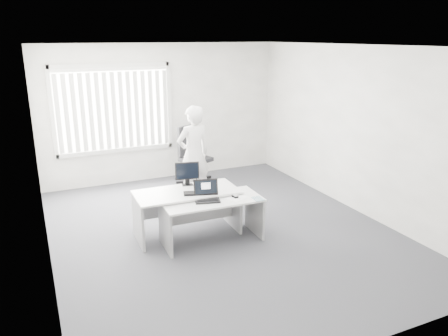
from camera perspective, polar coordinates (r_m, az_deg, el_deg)
name	(u,v)px	position (r m, az deg, el deg)	size (l,w,h in m)	color
ground	(221,231)	(6.92, -0.36, -8.18)	(6.00, 6.00, 0.00)	#4C4D53
wall_back	(162,113)	(9.22, -8.05, 7.17)	(5.00, 0.02, 2.80)	white
wall_front	(360,218)	(4.03, 17.34, -6.28)	(5.00, 0.02, 2.80)	white
wall_left	(39,164)	(5.93, -23.04, 0.52)	(0.02, 6.00, 2.80)	white
wall_right	(355,130)	(7.78, 16.74, 4.82)	(0.02, 6.00, 2.80)	white
ceiling	(221,46)	(6.27, -0.41, 15.68)	(5.00, 6.00, 0.02)	silver
window	(114,109)	(8.93, -14.22, 7.48)	(2.32, 0.06, 1.76)	silver
blinds	(114,111)	(8.88, -14.14, 7.24)	(2.20, 0.10, 1.50)	white
desk_near	(212,211)	(6.42, -1.62, -5.61)	(1.47, 0.72, 0.66)	silver
desk_far	(187,203)	(6.63, -4.85, -4.64)	(1.56, 0.76, 0.70)	silver
office_chair	(194,166)	(8.98, -3.93, 0.28)	(0.89, 0.89, 1.19)	black
person	(194,155)	(7.86, -4.00, 1.76)	(0.65, 0.43, 1.77)	white
laptop	(207,192)	(6.24, -2.20, -3.14)	(0.36, 0.32, 0.28)	black
paper_sheet	(237,197)	(6.41, 1.68, -3.86)	(0.31, 0.22, 0.00)	white
mouse	(235,196)	(6.41, 1.45, -3.67)	(0.06, 0.10, 0.04)	silver
booklet	(258,199)	(6.37, 4.46, -4.02)	(0.14, 0.19, 0.01)	silver
keyboard	(201,193)	(6.44, -3.07, -3.28)	(0.50, 0.17, 0.02)	black
monitor	(187,174)	(6.77, -4.83, -0.74)	(0.37, 0.11, 0.37)	black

